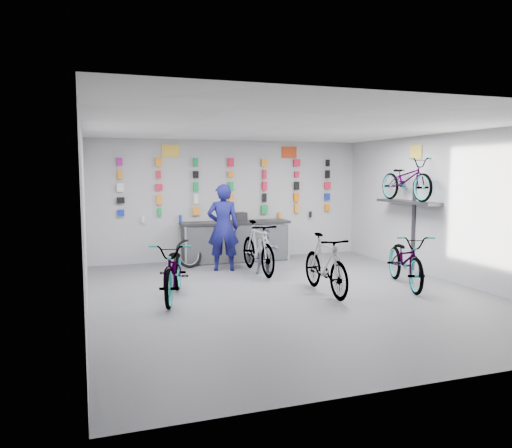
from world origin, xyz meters
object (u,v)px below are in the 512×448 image
object	(u,v)px
bike_center	(325,264)
clerk	(223,227)
bike_right	(406,260)
bike_service	(258,247)
bike_left	(174,270)
customer	(267,250)
counter	(236,242)

from	to	relation	value
bike_center	clerk	world-z (taller)	clerk
bike_right	bike_service	bearing A→B (deg)	155.10
bike_center	clerk	size ratio (longest dim) A/B	0.93
bike_service	bike_left	bearing A→B (deg)	-143.94
bike_service	customer	xyz separation A→B (m)	(0.16, -0.13, -0.05)
bike_right	bike_left	bearing A→B (deg)	-168.67
bike_center	bike_service	xyz separation A→B (m)	(-0.57, 2.13, 0.03)
customer	bike_left	bearing A→B (deg)	-142.82
counter	bike_left	size ratio (longest dim) A/B	1.37
clerk	customer	distance (m)	1.13
bike_left	bike_center	world-z (taller)	bike_center
bike_left	bike_service	size ratio (longest dim) A/B	1.04
bike_service	clerk	xyz separation A→B (m)	(-0.64, 0.54, 0.40)
bike_center	customer	world-z (taller)	bike_center
bike_right	clerk	xyz separation A→B (m)	(-2.95, 2.65, 0.45)
bike_left	bike_service	world-z (taller)	bike_service
bike_service	counter	bearing A→B (deg)	90.58
bike_right	clerk	world-z (taller)	clerk
bike_center	customer	bearing A→B (deg)	103.07
bike_service	clerk	world-z (taller)	clerk
customer	clerk	bearing A→B (deg)	143.93
counter	bike_left	distance (m)	3.77
bike_center	bike_service	size ratio (longest dim) A/B	0.95
counter	bike_right	bearing A→B (deg)	-56.97
bike_left	clerk	xyz separation A→B (m)	(1.47, 2.17, 0.46)
bike_service	clerk	bearing A→B (deg)	138.38
bike_service	customer	bearing A→B (deg)	-40.34
bike_right	bike_service	size ratio (longest dim) A/B	1.05
bike_center	bike_right	distance (m)	1.74
counter	bike_right	xyz separation A→B (m)	(2.37, -3.64, 0.04)
bike_right	customer	size ratio (longest dim) A/B	1.90
counter	bike_center	xyz separation A→B (m)	(0.63, -3.66, 0.06)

